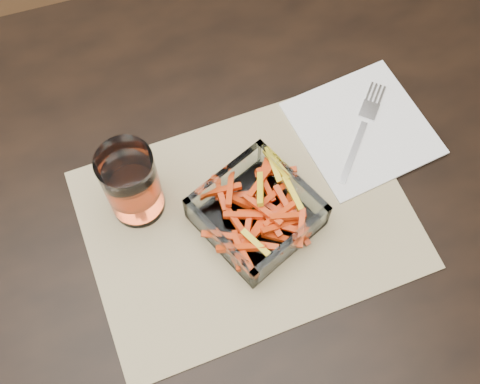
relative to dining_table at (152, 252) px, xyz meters
name	(u,v)px	position (x,y,z in m)	size (l,w,h in m)	color
dining_table	(152,252)	(0.00, 0.00, 0.00)	(1.60, 0.90, 0.75)	black
placemat	(248,219)	(0.15, -0.03, 0.09)	(0.45, 0.33, 0.00)	tan
glass_bowl	(256,214)	(0.16, -0.03, 0.11)	(0.19, 0.19, 0.06)	white
tumbler	(132,186)	(0.00, 0.04, 0.15)	(0.08, 0.08, 0.13)	white
napkin	(362,128)	(0.36, 0.06, 0.09)	(0.19, 0.19, 0.00)	white
fork	(362,128)	(0.36, 0.06, 0.10)	(0.13, 0.15, 0.00)	silver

